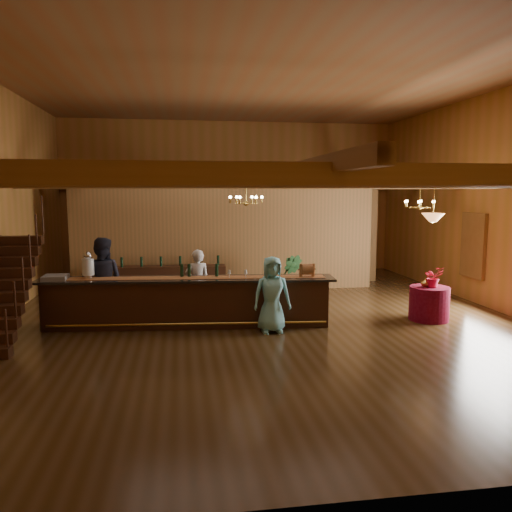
{
  "coord_description": "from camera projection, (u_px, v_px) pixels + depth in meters",
  "views": [
    {
      "loc": [
        -1.86,
        -11.31,
        3.0
      ],
      "look_at": [
        -0.08,
        0.36,
        1.46
      ],
      "focal_mm": 35.0,
      "sensor_mm": 36.0,
      "label": 1
    }
  ],
  "objects": [
    {
      "name": "bar_bottle_2",
      "position": [
        217.0,
        270.0,
        11.18
      ],
      "size": [
        0.07,
        0.07,
        0.3
      ],
      "primitive_type": "cylinder",
      "color": "black",
      "rests_on": "tasting_bar"
    },
    {
      "name": "staircase",
      "position": [
        2.0,
        291.0,
        10.09
      ],
      "size": [
        1.0,
        2.8,
        2.0
      ],
      "color": "#34180F",
      "rests_on": "floor"
    },
    {
      "name": "ceiling",
      "position": [
        262.0,
        78.0,
        11.05
      ],
      "size": [
        14.0,
        14.0,
        0.0
      ],
      "primitive_type": "plane",
      "rotation": [
        3.14,
        0.0,
        0.0
      ],
      "color": "brown",
      "rests_on": "wall_back"
    },
    {
      "name": "guest",
      "position": [
        272.0,
        294.0,
        10.6
      ],
      "size": [
        0.81,
        0.54,
        1.63
      ],
      "primitive_type": "imported",
      "rotation": [
        0.0,
        0.0,
        0.02
      ],
      "color": "#7BD5E0",
      "rests_on": "floor"
    },
    {
      "name": "beverage_dispenser",
      "position": [
        88.0,
        266.0,
        10.93
      ],
      "size": [
        0.26,
        0.26,
        0.6
      ],
      "color": "silver",
      "rests_on": "tasting_bar"
    },
    {
      "name": "glass_rack_tray",
      "position": [
        55.0,
        278.0,
        10.81
      ],
      "size": [
        0.5,
        0.5,
        0.1
      ],
      "primitive_type": "cube",
      "color": "gray",
      "rests_on": "tasting_bar"
    },
    {
      "name": "floor_plant",
      "position": [
        290.0,
        276.0,
        14.09
      ],
      "size": [
        0.81,
        0.72,
        1.24
      ],
      "primitive_type": "imported",
      "rotation": [
        0.0,
        0.0,
        -0.28
      ],
      "color": "#204820",
      "rests_on": "floor"
    },
    {
      "name": "tasting_bar",
      "position": [
        188.0,
        302.0,
        11.11
      ],
      "size": [
        6.59,
        1.42,
        1.1
      ],
      "rotation": [
        0.0,
        0.0,
        -0.09
      ],
      "color": "#34180F",
      "rests_on": "floor"
    },
    {
      "name": "wall_back",
      "position": [
        231.0,
        198.0,
        18.26
      ],
      "size": [
        12.0,
        0.1,
        5.5
      ],
      "primitive_type": "cube",
      "color": "#AC6E34",
      "rests_on": "floor"
    },
    {
      "name": "staff_second",
      "position": [
        102.0,
        280.0,
        11.39
      ],
      "size": [
        1.05,
        0.87,
        1.96
      ],
      "primitive_type": "imported",
      "rotation": [
        0.0,
        0.0,
        3.01
      ],
      "color": "black",
      "rests_on": "floor"
    },
    {
      "name": "table_vase",
      "position": [
        425.0,
        280.0,
        11.58
      ],
      "size": [
        0.19,
        0.19,
        0.32
      ],
      "primitive_type": "imported",
      "rotation": [
        0.0,
        0.0,
        0.21
      ],
      "color": "gold",
      "rests_on": "round_table"
    },
    {
      "name": "wall_front",
      "position": [
        387.0,
        219.0,
        4.54
      ],
      "size": [
        12.0,
        0.1,
        5.5
      ],
      "primitive_type": "cube",
      "color": "#AC6E34",
      "rests_on": "floor"
    },
    {
      "name": "bar_bottle_1",
      "position": [
        189.0,
        270.0,
        11.14
      ],
      "size": [
        0.07,
        0.07,
        0.3
      ],
      "primitive_type": "cylinder",
      "color": "black",
      "rests_on": "tasting_bar"
    },
    {
      "name": "chandelier_right",
      "position": [
        420.0,
        204.0,
        12.58
      ],
      "size": [
        0.8,
        0.8,
        0.67
      ],
      "color": "gold",
      "rests_on": "beam_grid"
    },
    {
      "name": "beam_grid",
      "position": [
        259.0,
        181.0,
        11.84
      ],
      "size": [
        11.9,
        13.9,
        0.39
      ],
      "color": "brown",
      "rests_on": "wall_left"
    },
    {
      "name": "bar_bottle_0",
      "position": [
        182.0,
        271.0,
        11.14
      ],
      "size": [
        0.07,
        0.07,
        0.3
      ],
      "primitive_type": "cylinder",
      "color": "black",
      "rests_on": "tasting_bar"
    },
    {
      "name": "chandelier_left",
      "position": [
        246.0,
        199.0,
        11.86
      ],
      "size": [
        0.8,
        0.8,
        0.55
      ],
      "color": "gold",
      "rests_on": "beam_grid"
    },
    {
      "name": "support_posts",
      "position": [
        266.0,
        255.0,
        11.06
      ],
      "size": [
        9.2,
        10.2,
        3.2
      ],
      "color": "brown",
      "rests_on": "floor"
    },
    {
      "name": "wall_right",
      "position": [
        502.0,
        201.0,
        12.3
      ],
      "size": [
        0.1,
        14.0,
        5.5
      ],
      "primitive_type": "cube",
      "color": "#AC6E34",
      "rests_on": "floor"
    },
    {
      "name": "bartender",
      "position": [
        198.0,
        283.0,
        11.95
      ],
      "size": [
        0.61,
        0.41,
        1.63
      ],
      "primitive_type": "imported",
      "rotation": [
        0.0,
        0.0,
        3.18
      ],
      "color": "silver",
      "rests_on": "floor"
    },
    {
      "name": "partition_wall",
      "position": [
        226.0,
        240.0,
        14.91
      ],
      "size": [
        9.0,
        0.18,
        3.1
      ],
      "primitive_type": "cube",
      "color": "brown",
      "rests_on": "floor"
    },
    {
      "name": "pendant_lamp",
      "position": [
        433.0,
        218.0,
        11.39
      ],
      "size": [
        0.52,
        0.52,
        0.9
      ],
      "color": "gold",
      "rests_on": "beam_grid"
    },
    {
      "name": "table_flowers",
      "position": [
        433.0,
        277.0,
        11.52
      ],
      "size": [
        0.48,
        0.43,
        0.48
      ],
      "primitive_type": "imported",
      "rotation": [
        0.0,
        0.0,
        0.12
      ],
      "color": "red",
      "rests_on": "round_table"
    },
    {
      "name": "backbar_shelf",
      "position": [
        171.0,
        281.0,
        14.31
      ],
      "size": [
        3.13,
        0.6,
        0.88
      ],
      "primitive_type": "cube",
      "rotation": [
        0.0,
        0.0,
        -0.04
      ],
      "color": "#34180F",
      "rests_on": "floor"
    },
    {
      "name": "window_right_back",
      "position": [
        474.0,
        245.0,
        13.43
      ],
      "size": [
        0.12,
        1.05,
        1.75
      ],
      "primitive_type": "cube",
      "color": "white",
      "rests_on": "wall_right"
    },
    {
      "name": "backroom_boxes",
      "position": [
        227.0,
        264.0,
        17.04
      ],
      "size": [
        4.1,
        0.6,
        1.1
      ],
      "color": "#34180F",
      "rests_on": "floor"
    },
    {
      "name": "raffle_drum",
      "position": [
        307.0,
        269.0,
        11.12
      ],
      "size": [
        0.34,
        0.24,
        0.3
      ],
      "color": "brown",
      "rests_on": "tasting_bar"
    },
    {
      "name": "round_table",
      "position": [
        429.0,
        303.0,
        11.65
      ],
      "size": [
        0.91,
        0.91,
        0.79
      ],
      "primitive_type": "cylinder",
      "color": "maroon",
      "rests_on": "floor"
    },
    {
      "name": "floor",
      "position": [
        262.0,
        319.0,
        11.76
      ],
      "size": [
        14.0,
        14.0,
        0.0
      ],
      "primitive_type": "plane",
      "color": "#422D1A",
      "rests_on": "ground"
    }
  ]
}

